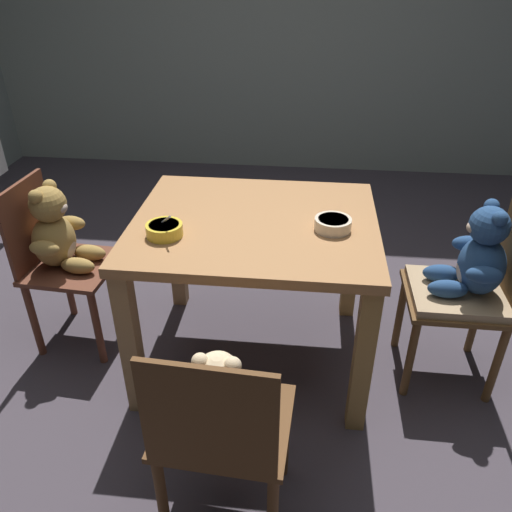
{
  "coord_description": "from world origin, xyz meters",
  "views": [
    {
      "loc": [
        0.21,
        -1.89,
        1.71
      ],
      "look_at": [
        0.0,
        0.05,
        0.53
      ],
      "focal_mm": 35.73,
      "sensor_mm": 36.0,
      "label": 1
    }
  ],
  "objects_px": {
    "dining_table": "(255,246)",
    "porridge_bowl_yellow_near_left": "(164,230)",
    "teddy_chair_near_left": "(58,242)",
    "teddy_chair_near_right": "(473,272)",
    "porridge_bowl_cream_near_right": "(333,224)",
    "teddy_chair_near_front": "(220,416)"
  },
  "relations": [
    {
      "from": "porridge_bowl_yellow_near_left",
      "to": "porridge_bowl_cream_near_right",
      "type": "xyz_separation_m",
      "value": [
        0.66,
        0.12,
        -0.0
      ]
    },
    {
      "from": "porridge_bowl_yellow_near_left",
      "to": "porridge_bowl_cream_near_right",
      "type": "relative_size",
      "value": 0.98
    },
    {
      "from": "dining_table",
      "to": "teddy_chair_near_right",
      "type": "height_order",
      "value": "teddy_chair_near_right"
    },
    {
      "from": "dining_table",
      "to": "porridge_bowl_cream_near_right",
      "type": "xyz_separation_m",
      "value": [
        0.32,
        -0.05,
        0.15
      ]
    },
    {
      "from": "dining_table",
      "to": "porridge_bowl_cream_near_right",
      "type": "bearing_deg",
      "value": -8.88
    },
    {
      "from": "teddy_chair_near_front",
      "to": "porridge_bowl_yellow_near_left",
      "type": "height_order",
      "value": "porridge_bowl_yellow_near_left"
    },
    {
      "from": "dining_table",
      "to": "teddy_chair_near_right",
      "type": "bearing_deg",
      "value": -1.7
    },
    {
      "from": "teddy_chair_near_left",
      "to": "teddy_chair_near_right",
      "type": "xyz_separation_m",
      "value": [
        1.84,
        -0.07,
        0.01
      ]
    },
    {
      "from": "dining_table",
      "to": "teddy_chair_near_left",
      "type": "bearing_deg",
      "value": 177.26
    },
    {
      "from": "teddy_chair_near_right",
      "to": "teddy_chair_near_front",
      "type": "relative_size",
      "value": 1.11
    },
    {
      "from": "teddy_chair_near_right",
      "to": "porridge_bowl_cream_near_right",
      "type": "relative_size",
      "value": 6.13
    },
    {
      "from": "teddy_chair_near_left",
      "to": "porridge_bowl_yellow_near_left",
      "type": "distance_m",
      "value": 0.65
    },
    {
      "from": "dining_table",
      "to": "porridge_bowl_yellow_near_left",
      "type": "relative_size",
      "value": 7.05
    },
    {
      "from": "teddy_chair_near_front",
      "to": "porridge_bowl_yellow_near_left",
      "type": "xyz_separation_m",
      "value": [
        -0.33,
        0.68,
        0.26
      ]
    },
    {
      "from": "porridge_bowl_yellow_near_left",
      "to": "porridge_bowl_cream_near_right",
      "type": "distance_m",
      "value": 0.67
    },
    {
      "from": "dining_table",
      "to": "teddy_chair_near_left",
      "type": "xyz_separation_m",
      "value": [
        -0.92,
        0.04,
        -0.06
      ]
    },
    {
      "from": "dining_table",
      "to": "porridge_bowl_yellow_near_left",
      "type": "distance_m",
      "value": 0.41
    },
    {
      "from": "dining_table",
      "to": "porridge_bowl_yellow_near_left",
      "type": "bearing_deg",
      "value": -153.27
    },
    {
      "from": "teddy_chair_near_right",
      "to": "teddy_chair_near_front",
      "type": "xyz_separation_m",
      "value": [
        -0.93,
        -0.82,
        -0.05
      ]
    },
    {
      "from": "dining_table",
      "to": "teddy_chair_near_right",
      "type": "distance_m",
      "value": 0.92
    },
    {
      "from": "teddy_chair_near_right",
      "to": "porridge_bowl_yellow_near_left",
      "type": "distance_m",
      "value": 1.28
    },
    {
      "from": "teddy_chair_near_left",
      "to": "porridge_bowl_cream_near_right",
      "type": "xyz_separation_m",
      "value": [
        1.24,
        -0.09,
        0.21
      ]
    }
  ]
}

